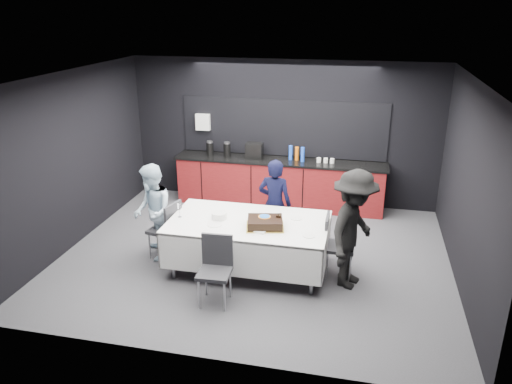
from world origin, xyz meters
The scene contains 18 objects.
ground centered at (0.00, 0.00, 0.00)m, with size 6.00×6.00×0.00m, color #48484D.
room_shell centered at (0.00, 0.00, 1.86)m, with size 6.04×5.04×2.82m.
kitchenette centered at (-0.02, 2.22, 0.54)m, with size 4.10×0.64×2.05m.
party_table centered at (0.00, -0.40, 0.64)m, with size 2.32×1.32×0.78m.
cake_assembly centered at (0.28, -0.55, 0.85)m, with size 0.61×0.53×0.17m.
plate_stack centered at (-0.44, -0.41, 0.83)m, with size 0.23×0.23×0.10m, color white.
loose_plate_near centered at (-0.45, -0.63, 0.78)m, with size 0.22×0.22×0.01m, color white.
loose_plate_right_a centered at (0.67, -0.15, 0.78)m, with size 0.18×0.18×0.01m, color white.
loose_plate_right_b centered at (0.92, -0.70, 0.78)m, with size 0.18×0.18×0.01m, color white.
loose_plate_far centered at (0.06, -0.08, 0.78)m, with size 0.18×0.18×0.01m, color white.
fork_pile centered at (0.25, -0.75, 0.79)m, with size 0.15×0.09×0.02m, color white.
champagne_flute centered at (-1.04, -0.48, 0.94)m, with size 0.06×0.06×0.22m.
chair_left centered at (-1.30, -0.32, 0.53)m, with size 0.50×0.50×0.92m.
chair_right centered at (1.24, -0.29, 0.53)m, with size 0.42×0.42×0.92m.
chair_near centered at (-0.23, -1.32, 0.53)m, with size 0.44×0.44×0.92m.
person_center centered at (0.24, 0.42, 0.75)m, with size 0.54×0.36×1.49m, color black.
person_left centered at (-1.53, -0.34, 0.75)m, with size 0.73×0.57×1.51m, color silver.
person_right centered at (1.51, -0.52, 0.85)m, with size 1.10×0.63×1.70m, color black.
Camera 1 is at (1.56, -6.87, 3.75)m, focal length 35.00 mm.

